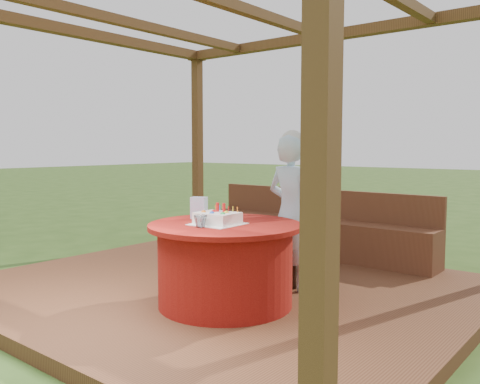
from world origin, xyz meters
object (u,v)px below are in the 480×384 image
table (225,264)px  chair (302,234)px  drinking_glass (200,221)px  gift_bag (199,208)px  bench (315,233)px  birthday_cake (218,218)px  elderly_woman (292,210)px

table → chair: size_ratio=1.50×
drinking_glass → gift_bag: bearing=134.7°
bench → table: 2.24m
gift_bag → birthday_cake: bearing=-44.9°
table → drinking_glass: size_ratio=12.20×
elderly_woman → drinking_glass: (-0.17, -1.05, -0.00)m
elderly_woman → drinking_glass: elderly_woman is taller
drinking_glass → table: bearing=85.3°
table → chair: 1.06m
bench → elderly_woman: size_ratio=2.02×
birthday_cake → drinking_glass: size_ratio=3.68×
elderly_woman → gift_bag: bearing=-126.1°
birthday_cake → gift_bag: 0.38m
elderly_woman → birthday_cake: size_ratio=3.84×
chair → elderly_woman: (0.05, -0.27, 0.27)m
chair → table: bearing=-95.5°
birthday_cake → chair: bearing=84.0°
chair → drinking_glass: chair is taller
chair → gift_bag: gift_bag is taller
table → elderly_woman: size_ratio=0.86×
elderly_woman → birthday_cake: bearing=-101.3°
chair → gift_bag: bearing=-115.4°
chair → birthday_cake: 1.16m
elderly_woman → drinking_glass: 1.07m
table → elderly_woman: 0.88m
birthday_cake → gift_bag: bearing=157.3°
elderly_woman → drinking_glass: size_ratio=14.12×
table → birthday_cake: 0.40m
bench → chair: bearing=-65.3°
table → drinking_glass: bearing=-94.7°
chair → gift_bag: 1.13m
elderly_woman → gift_bag: (-0.52, -0.71, 0.05)m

